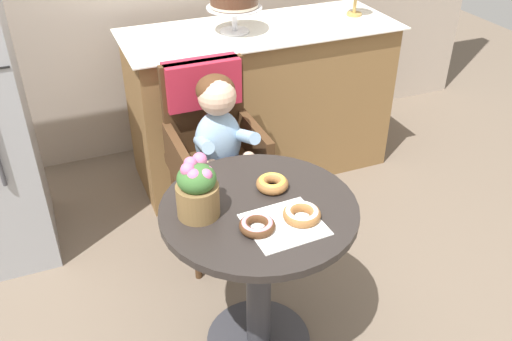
{
  "coord_description": "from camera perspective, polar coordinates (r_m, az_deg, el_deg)",
  "views": [
    {
      "loc": [
        -0.61,
        -1.46,
        1.9
      ],
      "look_at": [
        0.05,
        0.15,
        0.77
      ],
      "focal_mm": 38.59,
      "sensor_mm": 36.0,
      "label": 1
    }
  ],
  "objects": [
    {
      "name": "wicker_chair",
      "position": [
        2.63,
        -4.77,
        4.23
      ],
      "size": [
        0.42,
        0.45,
        0.95
      ],
      "rotation": [
        0.0,
        0.0,
        -0.04
      ],
      "color": "#472D19",
      "rests_on": "ground"
    },
    {
      "name": "cafe_table",
      "position": [
        2.11,
        0.29,
        -8.34
      ],
      "size": [
        0.72,
        0.72,
        0.72
      ],
      "color": "#282321",
      "rests_on": "ground"
    },
    {
      "name": "seated_child",
      "position": [
        2.48,
        -3.68,
        3.4
      ],
      "size": [
        0.27,
        0.32,
        0.73
      ],
      "color": "#8CADCC",
      "rests_on": "ground"
    },
    {
      "name": "donut_front",
      "position": [
        2.05,
        1.69,
        -1.31
      ],
      "size": [
        0.12,
        0.12,
        0.04
      ],
      "color": "#936033",
      "rests_on": "cafe_table"
    },
    {
      "name": "flower_vase",
      "position": [
        1.88,
        -6.1,
        -1.86
      ],
      "size": [
        0.15,
        0.15,
        0.22
      ],
      "color": "brown",
      "rests_on": "cafe_table"
    },
    {
      "name": "ground_plane",
      "position": [
        2.47,
        0.25,
        -17.23
      ],
      "size": [
        8.0,
        8.0,
        0.0
      ],
      "primitive_type": "plane",
      "color": "#6B5B4C"
    },
    {
      "name": "display_counter",
      "position": [
        3.32,
        0.49,
        7.21
      ],
      "size": [
        1.56,
        0.62,
        0.9
      ],
      "color": "olive",
      "rests_on": "ground"
    },
    {
      "name": "donut_mid",
      "position": [
        1.91,
        4.77,
        -4.48
      ],
      "size": [
        0.13,
        0.13,
        0.04
      ],
      "color": "#936033",
      "rests_on": "cafe_table"
    },
    {
      "name": "donut_side",
      "position": [
        1.86,
        0.11,
        -5.66
      ],
      "size": [
        0.12,
        0.12,
        0.04
      ],
      "color": "#4C2D19",
      "rests_on": "cafe_table"
    },
    {
      "name": "paper_napkin",
      "position": [
        1.89,
        2.95,
        -5.61
      ],
      "size": [
        0.26,
        0.25,
        0.0
      ],
      "primitive_type": "cube",
      "rotation": [
        0.0,
        0.0,
        0.05
      ],
      "color": "white",
      "rests_on": "cafe_table"
    }
  ]
}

